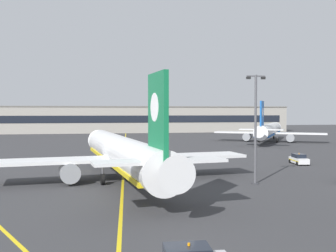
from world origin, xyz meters
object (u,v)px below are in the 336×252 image
at_px(airliner_background, 269,131).
at_px(safety_cone_by_nose_gear, 122,162).
at_px(service_car_nearest, 299,159).
at_px(apron_lamp_post, 255,127).
at_px(airliner_foreground, 122,153).

distance_m(airliner_background, safety_cone_by_nose_gear, 57.75).
distance_m(service_car_nearest, safety_cone_by_nose_gear, 28.43).
bearing_deg(airliner_background, service_car_nearest, -108.80).
bearing_deg(safety_cone_by_nose_gear, airliner_background, 41.91).
distance_m(airliner_background, apron_lamp_post, 66.16).
height_order(apron_lamp_post, safety_cone_by_nose_gear, apron_lamp_post).
height_order(airliner_foreground, airliner_background, airliner_foreground).
relative_size(airliner_foreground, airliner_background, 1.18).
bearing_deg(apron_lamp_post, airliner_foreground, 162.70).
distance_m(apron_lamp_post, safety_cone_by_nose_gear, 26.00).
relative_size(airliner_foreground, apron_lamp_post, 3.28).
bearing_deg(apron_lamp_post, airliner_background, 64.11).
xyz_separation_m(apron_lamp_post, safety_cone_by_nose_gear, (-14.07, 20.92, -6.37)).
height_order(airliner_background, safety_cone_by_nose_gear, airliner_background).
height_order(airliner_foreground, safety_cone_by_nose_gear, airliner_foreground).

